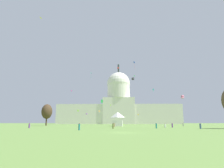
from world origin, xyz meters
name	(u,v)px	position (x,y,z in m)	size (l,w,h in m)	color
ground_plane	(123,133)	(0.00, 0.00, 0.00)	(800.00, 800.00, 0.00)	olive
capitol_building	(119,106)	(0.02, 176.61, 18.61)	(129.82, 25.05, 65.62)	silver
event_tent	(118,119)	(-0.93, 54.73, 3.24)	(4.88, 5.78, 6.32)	white
tree_west_near	(47,112)	(-38.75, 69.78, 7.36)	(5.52, 6.78, 11.30)	#42301E
person_teal_edge_east	(156,126)	(10.11, 23.03, 0.75)	(0.43, 0.43, 1.63)	#1E757A
person_denim_back_left	(200,126)	(21.26, 20.02, 0.72)	(0.59, 0.59, 1.62)	#3D5684
person_grey_lawn_far_right	(183,125)	(27.87, 54.44, 0.75)	(0.48, 0.48, 1.62)	gray
person_tan_near_tent	(115,125)	(-2.08, 41.82, 0.69)	(0.62, 0.62, 1.54)	tan
person_olive_mid_right	(113,126)	(-2.14, 20.62, 0.75)	(0.50, 0.50, 1.63)	olive
person_purple_aisle_center	(172,125)	(17.46, 33.50, 0.69)	(0.63, 0.63, 1.54)	#703D93
person_purple_back_center	(29,126)	(-27.51, 25.26, 0.69)	(0.48, 0.48, 1.53)	#703D93
person_teal_front_left	(79,127)	(-9.33, 9.80, 0.73)	(0.45, 0.45, 1.59)	#1E757A
person_white_deep_crowd	(165,126)	(14.95, 32.96, 0.66)	(0.56, 0.56, 1.49)	silver
kite_green_high	(134,76)	(14.73, 145.05, 44.71)	(0.91, 0.88, 1.30)	green
kite_lime_low	(111,105)	(-6.29, 113.34, 14.25)	(0.70, 0.61, 2.85)	#8CD133
kite_red_high	(118,68)	(-0.58, 116.86, 44.61)	(1.17, 1.16, 2.73)	red
kite_blue_mid	(134,63)	(6.74, 51.37, 28.20)	(0.67, 0.92, 3.46)	blue
kite_white_low	(138,110)	(14.01, 108.77, 10.87)	(1.04, 1.77, 3.42)	white
kite_pink_low	(182,97)	(29.29, 57.00, 13.40)	(1.42, 1.47, 1.47)	pink
kite_orange_low	(99,111)	(-16.45, 129.30, 10.95)	(0.99, 0.60, 1.29)	orange
kite_gold_low	(138,115)	(17.14, 141.09, 8.47)	(1.14, 1.17, 1.10)	gold
kite_turquoise_high	(91,74)	(-20.51, 104.82, 36.65)	(1.65, 1.11, 4.04)	teal
kite_yellow_high	(42,19)	(-36.34, 48.62, 49.46)	(0.69, 1.68, 0.30)	yellow
kite_magenta_mid	(71,91)	(-31.91, 93.97, 22.51)	(0.88, 0.87, 0.69)	#D1339E
kite_violet_low	(87,114)	(-29.81, 147.23, 9.38)	(1.33, 1.33, 1.14)	purple
kite_black_low	(133,79)	(4.78, 35.94, 17.40)	(0.97, 0.96, 0.89)	black
kite_cyan_mid	(153,90)	(20.29, 80.82, 20.86)	(0.94, 0.97, 2.02)	#33BCDB
kite_green_low	(102,101)	(-8.16, 55.59, 11.18)	(1.01, 0.75, 3.06)	green
kite_lime_low_b	(78,111)	(-28.54, 101.71, 9.73)	(1.27, 1.25, 1.21)	#8CD133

